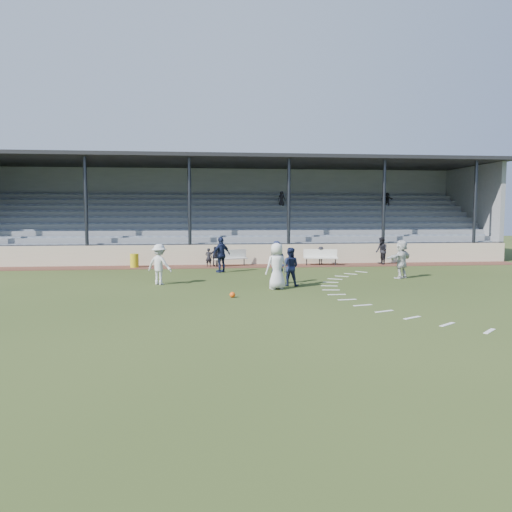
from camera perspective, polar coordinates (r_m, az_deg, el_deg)
The scene contains 19 objects.
ground at distance 18.88m, azimuth 0.82°, elevation -4.59°, with size 90.00×90.00×0.00m, color #303D19.
cinder_track at distance 29.24m, azimuth -1.69°, elevation -1.16°, with size 34.00×2.00×0.02m, color #502A20.
retaining_wall at distance 30.22m, azimuth -1.85°, elevation 0.16°, with size 34.00×0.18×1.20m, color beige.
bench_left at distance 29.27m, azimuth -2.88°, elevation -0.03°, with size 2.01×1.18×0.95m.
bench_right at distance 29.92m, azimuth 7.39°, elevation 0.05°, with size 2.04×0.88×0.95m.
trash_bin at distance 29.28m, azimuth -13.73°, elevation -0.51°, with size 0.48×0.48×0.77m, color gold.
football at distance 18.53m, azimuth -2.71°, elevation -4.45°, with size 0.21×0.21×0.21m, color #ED4D0D.
player_white_lead at distance 20.42m, azimuth 2.39°, elevation -1.16°, with size 0.93×0.61×1.91m, color silver.
player_navy_lead at distance 21.86m, azimuth 2.48°, elevation -0.76°, with size 0.69×0.46×1.90m, color #151D3C.
player_navy_mid at distance 21.39m, azimuth 3.89°, elevation -1.24°, with size 0.80×0.63×1.65m, color #151D3C.
player_white_wing at distance 22.15m, azimuth -10.98°, elevation -0.95°, with size 1.15×0.66×1.77m, color silver.
player_navy_wing at distance 26.23m, azimuth -3.99°, elevation 0.15°, with size 1.09×0.46×1.87m, color #151D3C.
player_white_back at distance 24.81m, azimuth 16.27°, elevation -0.34°, with size 1.72×0.55×1.85m, color silver.
official at distance 31.06m, azimuth 14.16°, elevation 0.59°, with size 0.80×0.62×1.64m, color black.
sub_left_near at distance 29.02m, azimuth -5.44°, elevation -0.15°, with size 0.39×0.26×1.07m, color black.
sub_left_far at distance 28.98m, azimuth -4.68°, elevation -0.06°, with size 0.68×0.28×1.16m, color black.
sub_right at distance 30.13m, azimuth 7.41°, elevation 0.04°, with size 0.70×0.40×1.09m, color black.
grandstand at distance 34.83m, azimuth -2.44°, elevation 3.44°, with size 34.60×9.00×6.61m.
penalty_arc at distance 19.80m, azimuth 12.77°, elevation -4.25°, with size 3.89×14.63×0.01m.
Camera 1 is at (-2.28, -18.48, 3.15)m, focal length 35.00 mm.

